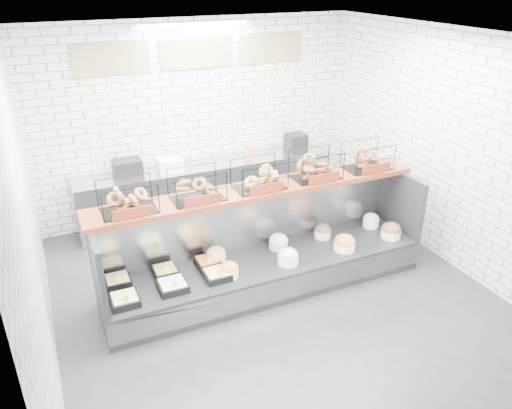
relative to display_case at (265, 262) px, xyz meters
name	(u,v)px	position (x,y,z in m)	size (l,w,h in m)	color
ground	(277,299)	(0.00, -0.34, -0.33)	(5.50, 5.50, 0.00)	black
room_shell	(256,120)	(0.00, 0.26, 1.73)	(5.02, 5.51, 3.01)	silver
display_case	(265,262)	(0.00, 0.00, 0.00)	(4.00, 0.90, 1.20)	black
bagel_shelf	(259,178)	(0.00, 0.18, 1.05)	(4.10, 0.50, 0.40)	#4E1D10
prep_counter	(208,189)	(-0.01, 2.09, 0.14)	(4.00, 0.60, 1.20)	#93969B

